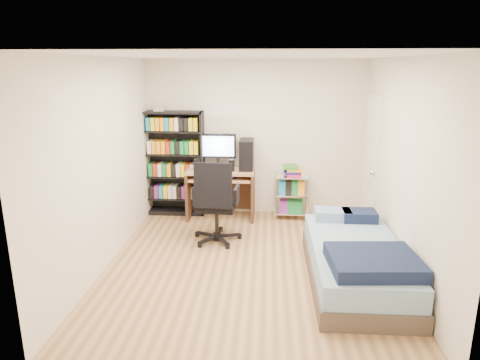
# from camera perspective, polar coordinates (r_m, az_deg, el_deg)

# --- Properties ---
(room) EXTENTS (3.58, 4.08, 2.58)m
(room) POSITION_cam_1_polar(r_m,az_deg,el_deg) (5.01, 1.35, 1.80)
(room) COLOR tan
(room) RESTS_ON ground
(media_shelf) EXTENTS (0.95, 0.32, 1.77)m
(media_shelf) POSITION_cam_1_polar(r_m,az_deg,el_deg) (7.05, -8.71, 2.36)
(media_shelf) COLOR black
(media_shelf) RESTS_ON room
(computer_desk) EXTENTS (1.07, 0.62, 1.35)m
(computer_desk) POSITION_cam_1_polar(r_m,az_deg,el_deg) (6.86, -1.63, 0.94)
(computer_desk) COLOR tan
(computer_desk) RESTS_ON room
(office_chair) EXTENTS (0.74, 0.74, 1.17)m
(office_chair) POSITION_cam_1_polar(r_m,az_deg,el_deg) (5.95, -3.22, -4.88)
(office_chair) COLOR black
(office_chair) RESTS_ON room
(wire_cart) EXTENTS (0.55, 0.41, 0.87)m
(wire_cart) POSITION_cam_1_polar(r_m,az_deg,el_deg) (6.88, 6.92, -0.50)
(wire_cart) COLOR white
(wire_cart) RESTS_ON room
(bed) EXTENTS (1.02, 2.04, 0.58)m
(bed) POSITION_cam_1_polar(r_m,az_deg,el_deg) (5.09, 15.23, -10.41)
(bed) COLOR brown
(bed) RESTS_ON room
(door) EXTENTS (0.12, 0.80, 2.00)m
(door) POSITION_cam_1_polar(r_m,az_deg,el_deg) (6.56, 17.10, 2.06)
(door) COLOR white
(door) RESTS_ON room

